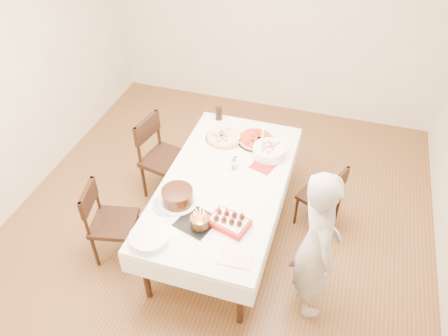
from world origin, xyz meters
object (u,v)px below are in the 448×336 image
(dining_table, at_px, (224,208))
(chair_left_dessert, at_px, (114,223))
(cola_glass, at_px, (219,114))
(birthday_cake, at_px, (200,219))
(strawberry_box, at_px, (229,222))
(person, at_px, (317,246))
(pizza_pepperoni, at_px, (256,139))
(taper_candle, at_px, (262,143))
(pasta_bowl, at_px, (269,151))
(layer_cake, at_px, (177,196))
(chair_right_savory, at_px, (320,196))
(pizza_white, at_px, (225,137))
(chair_left_savory, at_px, (166,160))

(dining_table, xyz_separation_m, chair_left_dessert, (-0.93, -0.56, 0.07))
(chair_left_dessert, relative_size, cola_glass, 6.02)
(birthday_cake, height_order, strawberry_box, birthday_cake)
(dining_table, xyz_separation_m, strawberry_box, (0.21, -0.52, 0.42))
(dining_table, distance_m, chair_left_dessert, 1.09)
(chair_left_dessert, distance_m, person, 1.93)
(pizza_pepperoni, bearing_deg, chair_left_dessert, -130.20)
(dining_table, relative_size, birthday_cake, 12.91)
(dining_table, distance_m, taper_candle, 0.76)
(person, distance_m, cola_glass, 2.02)
(pasta_bowl, height_order, layer_cake, layer_cake)
(chair_right_savory, xyz_separation_m, layer_cake, (-1.22, -0.84, 0.42))
(dining_table, height_order, taper_candle, taper_candle)
(dining_table, bearing_deg, cola_glass, 110.49)
(pizza_white, bearing_deg, person, -45.79)
(chair_left_savory, bearing_deg, layer_cake, 132.24)
(pizza_white, relative_size, pizza_pepperoni, 1.02)
(strawberry_box, bearing_deg, layer_cake, 166.32)
(pizza_white, xyz_separation_m, pasta_bowl, (0.52, -0.14, 0.04))
(strawberry_box, bearing_deg, pizza_pepperoni, 93.24)
(chair_left_savory, bearing_deg, dining_table, 163.83)
(dining_table, bearing_deg, pizza_white, 106.76)
(strawberry_box, bearing_deg, birthday_cake, -160.04)
(layer_cake, distance_m, birthday_cake, 0.36)
(chair_left_dessert, height_order, taper_candle, taper_candle)
(chair_right_savory, bearing_deg, dining_table, -130.52)
(dining_table, xyz_separation_m, pizza_white, (-0.19, 0.65, 0.40))
(chair_right_savory, xyz_separation_m, cola_glass, (-1.27, 0.53, 0.43))
(dining_table, relative_size, pizza_pepperoni, 5.22)
(cola_glass, height_order, strawberry_box, cola_glass)
(chair_left_dessert, bearing_deg, pizza_white, -133.64)
(chair_left_dessert, relative_size, pizza_pepperoni, 2.15)
(pizza_pepperoni, relative_size, birthday_cake, 2.47)
(pizza_white, distance_m, taper_candle, 0.53)
(chair_left_savory, relative_size, person, 0.63)
(person, distance_m, taper_candle, 1.22)
(person, distance_m, pizza_white, 1.66)
(taper_candle, bearing_deg, dining_table, -120.75)
(chair_right_savory, xyz_separation_m, strawberry_box, (-0.70, -0.96, 0.39))
(dining_table, relative_size, chair_left_dessert, 2.43)
(strawberry_box, bearing_deg, person, -1.99)
(chair_left_dessert, height_order, birthday_cake, birthday_cake)
(cola_glass, bearing_deg, chair_left_dessert, -110.21)
(dining_table, relative_size, cola_glass, 14.62)
(chair_left_savory, xyz_separation_m, taper_candle, (1.06, 0.02, 0.46))
(chair_left_dessert, bearing_deg, dining_table, -161.16)
(cola_glass, bearing_deg, layer_cake, -87.98)
(dining_table, distance_m, cola_glass, 1.14)
(chair_left_savory, height_order, birthday_cake, chair_left_savory)
(chair_right_savory, distance_m, layer_cake, 1.54)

